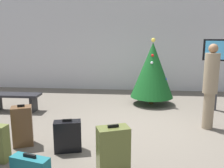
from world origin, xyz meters
TOP-DOWN VIEW (x-y plane):
  - ground_plane at (0.00, 0.00)m, footprint 16.00×16.00m
  - back_wall at (0.00, 3.99)m, footprint 16.00×0.20m
  - holiday_tree at (0.47, 2.00)m, footprint 1.25×1.25m
  - flight_info_kiosk at (2.14, 1.54)m, footprint 0.73×0.41m
  - waiting_bench at (-3.24, 0.94)m, footprint 1.36×0.44m
  - traveller_0 at (1.56, 0.15)m, footprint 0.40×0.40m
  - suitcase_0 at (-1.19, -1.18)m, footprint 0.51×0.33m
  - suitcase_1 at (-0.33, -1.87)m, footprint 0.51×0.40m
  - suitcase_5 at (-2.08, -1.03)m, footprint 0.42×0.38m

SIDE VIEW (x-z plane):
  - ground_plane at x=0.00m, z-range 0.00..0.00m
  - suitcase_0 at x=-1.19m, z-range -0.02..0.57m
  - waiting_bench at x=-3.24m, z-range 0.11..0.59m
  - suitcase_5 at x=-2.08m, z-range -0.02..0.76m
  - suitcase_1 at x=-0.33m, z-range -0.02..0.76m
  - traveller_0 at x=1.56m, z-range 0.06..1.90m
  - holiday_tree at x=0.47m, z-range 0.05..2.00m
  - flight_info_kiosk at x=2.14m, z-range 0.36..2.28m
  - back_wall at x=0.00m, z-range 0.00..3.35m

